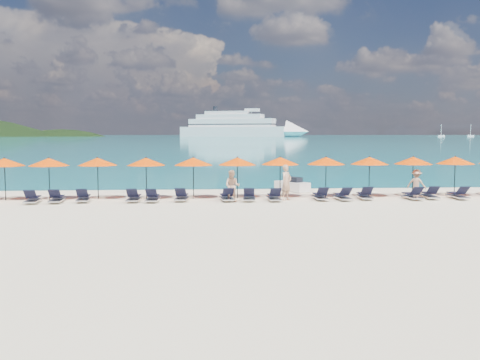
{
  "coord_description": "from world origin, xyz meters",
  "views": [
    {
      "loc": [
        -1.95,
        -23.47,
        3.53
      ],
      "look_at": [
        0.0,
        3.0,
        1.2
      ],
      "focal_mm": 40.0,
      "sensor_mm": 36.0,
      "label": 1
    }
  ],
  "objects": [
    {
      "name": "umbrella_5",
      "position": [
        -2.35,
        5.29,
        2.02
      ],
      "size": [
        2.1,
        2.1,
        2.28
      ],
      "color": "black",
      "rests_on": "ground"
    },
    {
      "name": "jetski",
      "position": [
        3.63,
        8.65,
        0.35
      ],
      "size": [
        1.99,
        2.52,
        0.85
      ],
      "rotation": [
        0.0,
        0.0,
        0.53
      ],
      "color": "white",
      "rests_on": "ground"
    },
    {
      "name": "umbrella_6",
      "position": [
        0.03,
        5.33,
        2.02
      ],
      "size": [
        2.1,
        2.1,
        2.28
      ],
      "color": "black",
      "rests_on": "ground"
    },
    {
      "name": "sailboat_far",
      "position": [
        262.25,
        483.98,
        1.24
      ],
      "size": [
        6.61,
        2.2,
        12.12
      ],
      "color": "silver",
      "rests_on": "ground"
    },
    {
      "name": "ground",
      "position": [
        0.0,
        0.0,
        0.0
      ],
      "size": [
        1400.0,
        1400.0,
        0.0
      ],
      "primitive_type": "plane",
      "color": "beige"
    },
    {
      "name": "lounger_16",
      "position": [
        10.34,
        4.28,
        0.24
      ],
      "size": [
        0.77,
        1.75,
        0.66
      ],
      "rotation": [
        0.0,
        0.0,
        -0.09
      ],
      "color": "silver",
      "rests_on": "ground"
    },
    {
      "name": "cruise_ship",
      "position": [
        41.04,
        499.75,
        9.35
      ],
      "size": [
        126.45,
        70.62,
        35.93
      ],
      "rotation": [
        0.0,
        0.0,
        -0.41
      ],
      "color": "silver",
      "rests_on": "ground"
    },
    {
      "name": "lounger_8",
      "position": [
        -2.95,
        4.32,
        0.24
      ],
      "size": [
        0.74,
        1.74,
        0.66
      ],
      "rotation": [
        0.0,
        0.0,
        -0.07
      ],
      "color": "silver",
      "rests_on": "ground"
    },
    {
      "name": "lounger_10",
      "position": [
        0.56,
        4.07,
        0.24
      ],
      "size": [
        0.79,
        1.75,
        0.66
      ],
      "rotation": [
        0.0,
        0.0,
        -0.1
      ],
      "color": "silver",
      "rests_on": "ground"
    },
    {
      "name": "lounger_11",
      "position": [
        1.85,
        3.95,
        0.24
      ],
      "size": [
        0.63,
        1.7,
        0.66
      ],
      "rotation": [
        0.0,
        0.0,
        -0.01
      ],
      "color": "silver",
      "rests_on": "ground"
    },
    {
      "name": "umbrella_7",
      "position": [
        2.39,
        5.46,
        2.02
      ],
      "size": [
        2.1,
        2.1,
        2.28
      ],
      "color": "black",
      "rests_on": "ground"
    },
    {
      "name": "beachgoer_b",
      "position": [
        -0.34,
        3.7,
        0.82
      ],
      "size": [
        0.9,
        0.66,
        1.65
      ],
      "primitive_type": "imported",
      "rotation": [
        0.0,
        0.0,
        -0.28
      ],
      "color": "tan",
      "rests_on": "ground"
    },
    {
      "name": "umbrella_2",
      "position": [
        -9.94,
        5.28,
        2.02
      ],
      "size": [
        2.1,
        2.1,
        2.28
      ],
      "color": "black",
      "rests_on": "ground"
    },
    {
      "name": "lounger_9",
      "position": [
        -0.61,
        4.14,
        0.24
      ],
      "size": [
        0.76,
        1.74,
        0.66
      ],
      "rotation": [
        0.0,
        0.0,
        0.08
      ],
      "color": "silver",
      "rests_on": "ground"
    },
    {
      "name": "umbrella_10",
      "position": [
        9.81,
        5.33,
        2.02
      ],
      "size": [
        2.1,
        2.1,
        2.28
      ],
      "color": "black",
      "rests_on": "ground"
    },
    {
      "name": "umbrella_11",
      "position": [
        12.24,
        5.36,
        2.02
      ],
      "size": [
        2.1,
        2.1,
        2.28
      ],
      "color": "black",
      "rests_on": "ground"
    },
    {
      "name": "umbrella_8",
      "position": [
        4.92,
        5.37,
        2.02
      ],
      "size": [
        2.1,
        2.1,
        2.28
      ],
      "color": "black",
      "rests_on": "ground"
    },
    {
      "name": "umbrella_3",
      "position": [
        -7.45,
        5.48,
        2.02
      ],
      "size": [
        2.1,
        2.1,
        2.28
      ],
      "color": "black",
      "rests_on": "ground"
    },
    {
      "name": "umbrella_1",
      "position": [
        -12.23,
        5.32,
        2.02
      ],
      "size": [
        2.1,
        2.1,
        2.28
      ],
      "color": "black",
      "rests_on": "ground"
    },
    {
      "name": "lounger_13",
      "position": [
        5.5,
        4.01,
        0.24
      ],
      "size": [
        0.72,
        1.73,
        0.66
      ],
      "rotation": [
        0.0,
        0.0,
        0.06
      ],
      "color": "silver",
      "rests_on": "ground"
    },
    {
      "name": "lounger_14",
      "position": [
        6.77,
        4.3,
        0.24
      ],
      "size": [
        0.75,
        1.74,
        0.66
      ],
      "rotation": [
        0.0,
        0.0,
        -0.08
      ],
      "color": "silver",
      "rests_on": "ground"
    },
    {
      "name": "lounger_6",
      "position": [
        -5.41,
        4.17,
        0.24
      ],
      "size": [
        0.66,
        1.72,
        0.66
      ],
      "rotation": [
        0.0,
        0.0,
        -0.03
      ],
      "color": "silver",
      "rests_on": "ground"
    },
    {
      "name": "beachgoer_c",
      "position": [
        9.78,
        4.72,
        0.78
      ],
      "size": [
        1.1,
        0.96,
        1.56
      ],
      "primitive_type": "imported",
      "rotation": [
        0.0,
        0.0,
        2.54
      ],
      "color": "tan",
      "rests_on": "ground"
    },
    {
      "name": "lounger_7",
      "position": [
        -4.44,
        4.04,
        0.24
      ],
      "size": [
        0.66,
        1.72,
        0.66
      ],
      "rotation": [
        0.0,
        0.0,
        -0.03
      ],
      "color": "silver",
      "rests_on": "ground"
    },
    {
      "name": "lounger_17",
      "position": [
        11.83,
        4.08,
        0.24
      ],
      "size": [
        0.64,
        1.71,
        0.66
      ],
      "rotation": [
        0.0,
        0.0,
        -0.01
      ],
      "color": "silver",
      "rests_on": "ground"
    },
    {
      "name": "sailboat_near",
      "position": [
        226.25,
        470.29,
        1.22
      ],
      "size": [
        6.49,
        2.16,
        11.89
      ],
      "color": "silver",
      "rests_on": "ground"
    },
    {
      "name": "lounger_5",
      "position": [
        -7.98,
        4.32,
        0.24
      ],
      "size": [
        0.77,
        1.75,
        0.66
      ],
      "rotation": [
        0.0,
        0.0,
        0.09
      ],
      "color": "silver",
      "rests_on": "ground"
    },
    {
      "name": "lounger_3",
      "position": [
        -10.42,
        3.95,
        0.24
      ],
      "size": [
        0.77,
        1.75,
        0.66
      ],
      "rotation": [
        0.0,
        0.0,
        0.09
      ],
      "color": "silver",
      "rests_on": "ground"
    },
    {
      "name": "headland_small",
      "position": [
        -150.0,
        560.0,
        -35.0
      ],
      "size": [
        162.0,
        126.0,
        85.5
      ],
      "color": "black",
      "rests_on": "ground"
    },
    {
      "name": "lounger_4",
      "position": [
        -9.28,
        4.12,
        0.24
      ],
      "size": [
        0.74,
        1.74,
        0.66
      ],
      "rotation": [
        0.0,
        0.0,
        0.07
      ],
      "color": "silver",
      "rests_on": "ground"
    },
    {
      "name": "umbrella_4",
      "position": [
        -4.87,
        5.31,
        2.02
      ],
      "size": [
        2.1,
        2.1,
        2.28
      ],
      "color": "black",
      "rests_on": "ground"
    },
    {
      "name": "beachgoer_a",
      "position": [
        2.53,
        4.16,
        0.94
      ],
      "size": [
        0.81,
        0.8,
        1.89
      ],
      "primitive_type": "imported",
      "rotation": [
        0.0,
        0.0,
        0.75
      ],
      "color": "tan",
      "rests_on": "ground"
    },
    {
      "name": "sea",
      "position": [
        0.0,
        660.0,
        0.01
      ],
      "size": [
        1600.0,
        1300.0,
        0.01
      ],
      "primitive_type": "cube",
      "color": "#1FA9B2",
      "rests_on": "ground"
    },
    {
      "name": "lounger_12",
      "position": [
        4.35,
        4.16,
        0.24
      ],
      "size": [
        0.63,
        1.7,
        0.66
      ],
      "rotation": [
        0.0,
        0.0,
        -0.01
      ],
      "color": "silver",
      "rests_on": "ground"
    },
    {
      "name": "lounger_15",
      "position": [
        9.29,
        4.01,
        0.24
      ],
      "size": [
        0.69,
        1.72,
        0.66
      ],
      "rotation": [
        0.0,
        0.0,
        0.04
      ],
      "color": "silver",
      "rests_on": "ground"
    },
    {
      "name": "umbrella_9",
      "position": [
        7.33,
        5.3,
        2.02
      ],
      "size": [
        2.1,
        2.1,
        2.28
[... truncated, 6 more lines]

